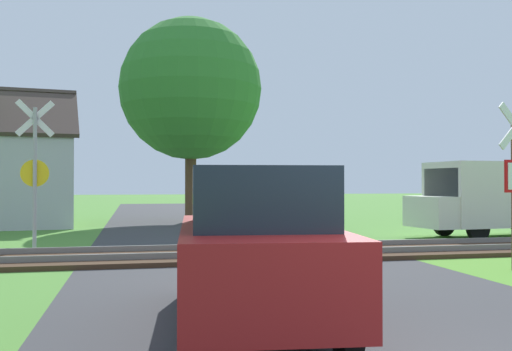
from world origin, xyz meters
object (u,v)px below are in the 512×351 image
parked_car (255,247)px  crossing_sign_far (35,167)px  tree_center (191,89)px  mail_truck (496,196)px

parked_car → crossing_sign_far: bearing=120.5°
tree_center → parked_car: bearing=-93.1°
mail_truck → parked_car: mail_truck is taller
tree_center → parked_car: (-0.95, -17.52, -4.66)m
crossing_sign_far → mail_truck: (12.89, 1.14, -0.77)m
tree_center → mail_truck: tree_center is taller
mail_truck → parked_car: bearing=128.6°
mail_truck → tree_center: bearing=38.7°
tree_center → crossing_sign_far: bearing=-115.1°
crossing_sign_far → tree_center: bearing=55.1°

